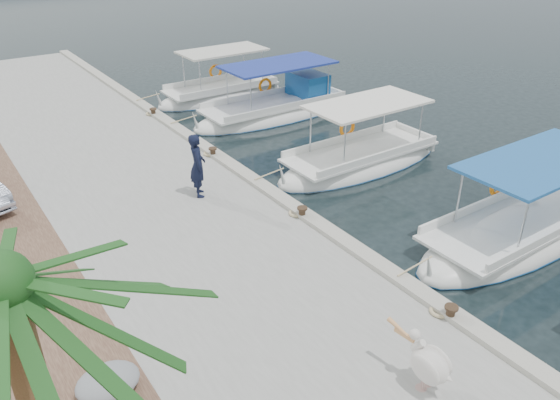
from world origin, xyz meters
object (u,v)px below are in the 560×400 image
at_px(fishing_caique_b, 522,232).
at_px(pelican, 428,363).
at_px(fishing_caique_c, 360,162).
at_px(fishing_caique_d, 277,111).
at_px(fishing_caique_e, 222,96).
at_px(fisherman, 198,165).
at_px(date_palm, 2,285).

relative_size(fishing_caique_b, pelican, 5.79).
height_order(fishing_caique_b, pelican, fishing_caique_b).
height_order(fishing_caique_c, pelican, fishing_caique_c).
height_order(fishing_caique_d, fishing_caique_e, same).
relative_size(fishing_caique_c, fisherman, 3.64).
distance_m(fishing_caique_b, date_palm, 13.43).
relative_size(fishing_caique_c, fishing_caique_d, 0.87).
height_order(pelican, date_palm, date_palm).
distance_m(fishing_caique_d, fishing_caique_e, 3.57).
relative_size(pelican, date_palm, 0.25).
height_order(fishing_caique_c, fisherman, fisherman).
bearing_deg(fishing_caique_e, fishing_caique_b, -87.57).
xyz_separation_m(fishing_caique_b, date_palm, (-12.36, -2.11, 4.80)).
height_order(fishing_caique_b, fishing_caique_d, same).
relative_size(fisherman, date_palm, 0.35).
height_order(fishing_caique_e, pelican, fishing_caique_e).
relative_size(fishing_caique_c, fishing_caique_e, 1.05).
xyz_separation_m(fishing_caique_e, fisherman, (-5.82, -9.15, 1.31)).
bearing_deg(date_palm, fishing_caique_d, 48.41).
relative_size(fishing_caique_b, fishing_caique_e, 1.20).
distance_m(fishing_caique_b, pelican, 7.08).
bearing_deg(fishing_caique_d, fisherman, -139.26).
relative_size(fishing_caique_b, fisherman, 4.16).
xyz_separation_m(fishing_caique_c, fisherman, (-5.98, 0.32, 1.31)).
distance_m(fishing_caique_e, fisherman, 10.93).
distance_m(fishing_caique_c, fishing_caique_d, 6.02).
distance_m(fishing_caique_d, fisherman, 8.78).
height_order(fishing_caique_c, fishing_caique_e, same).
height_order(fishing_caique_e, fisherman, fisherman).
relative_size(fishing_caique_d, fishing_caique_e, 1.20).
height_order(fishing_caique_b, fishing_caique_e, same).
bearing_deg(fisherman, pelican, -161.28).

